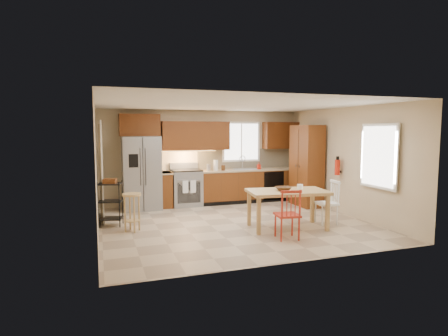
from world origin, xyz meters
The scene contains 33 objects.
floor centered at (0.00, 0.00, 0.00)m, with size 5.50×5.50×0.00m, color tan.
ceiling centered at (0.00, 0.00, 2.50)m, with size 5.50×5.00×0.02m, color silver.
wall_back centered at (0.00, 2.50, 1.25)m, with size 5.50×0.02×2.50m, color #CCB793.
wall_front centered at (0.00, -2.50, 1.25)m, with size 5.50×0.02×2.50m, color #CCB793.
wall_left centered at (-2.75, 0.00, 1.25)m, with size 0.02×5.00×2.50m, color #CCB793.
wall_right centered at (2.75, 0.00, 1.25)m, with size 0.02×5.00×2.50m, color #CCB793.
refrigerator centered at (-1.70, 2.12, 0.91)m, with size 0.92×0.75×1.82m, color gray.
range_stove centered at (-0.55, 2.19, 0.46)m, with size 0.76×0.63×0.92m, color gray.
base_cabinet_narrow centered at (-1.10, 2.20, 0.45)m, with size 0.30×0.60×0.90m, color #623212.
base_cabinet_run centered at (1.29, 2.20, 0.45)m, with size 2.92×0.60×0.90m, color #623212.
dishwasher centered at (1.85, 1.91, 0.45)m, with size 0.60×0.02×0.78m, color black.
backsplash centered at (1.29, 2.48, 1.18)m, with size 2.92×0.03×0.55m, color beige.
upper_over_fridge centered at (-1.70, 2.33, 2.10)m, with size 1.00×0.35×0.55m, color #56290E.
upper_left_block centered at (-0.25, 2.33, 1.83)m, with size 1.80×0.35×0.75m, color #56290E.
upper_right_block centered at (2.25, 2.33, 1.83)m, with size 1.00×0.35×0.75m, color #56290E.
window_back centered at (1.10, 2.48, 1.65)m, with size 1.12×0.04×1.12m, color white.
sink centered at (1.10, 2.20, 0.86)m, with size 0.62×0.46×0.16m, color gray.
undercab_glow centered at (-0.55, 2.30, 1.43)m, with size 1.60×0.30×0.01m, color #FFBF66.
soap_bottle centered at (1.48, 2.10, 1.00)m, with size 0.09×0.09×0.19m, color red.
paper_towel centered at (0.25, 2.15, 1.04)m, with size 0.12×0.12×0.28m, color white.
canister_steel centered at (0.05, 2.15, 0.99)m, with size 0.11×0.11×0.18m, color gray.
canister_wood centered at (0.45, 2.12, 0.97)m, with size 0.10×0.10×0.14m, color #4A2B13.
pantry centered at (2.43, 1.20, 1.05)m, with size 0.50×0.95×2.10m, color #623212.
fire_extinguisher centered at (2.63, 0.15, 1.10)m, with size 0.12×0.12×0.36m, color red.
window_right centered at (2.68, -1.15, 1.45)m, with size 0.04×1.02×1.32m, color white.
doorway centered at (-2.67, 1.30, 1.05)m, with size 0.04×0.95×2.10m, color #8C7A59.
dining_table centered at (0.87, -0.70, 0.38)m, with size 1.56×0.88×0.76m, color tan, non-canonical shape.
chair_red centered at (0.52, -1.35, 0.46)m, with size 0.43×0.43×0.91m, color #B02B1B, non-canonical shape.
chair_white centered at (1.82, -0.65, 0.46)m, with size 0.43×0.43×0.91m, color white, non-canonical shape.
table_bowl centered at (0.77, -0.70, 0.77)m, with size 0.32×0.32×0.08m, color #4A2B13.
table_jar centered at (1.21, -0.60, 0.80)m, with size 0.11×0.11×0.13m, color white.
bar_stool centered at (-2.12, 0.07, 0.37)m, with size 0.36×0.36×0.75m, color tan, non-canonical shape.
utility_cart centered at (-2.50, 0.65, 0.47)m, with size 0.47×0.36×0.93m, color black, non-canonical shape.
Camera 1 is at (-2.71, -7.30, 1.98)m, focal length 30.00 mm.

